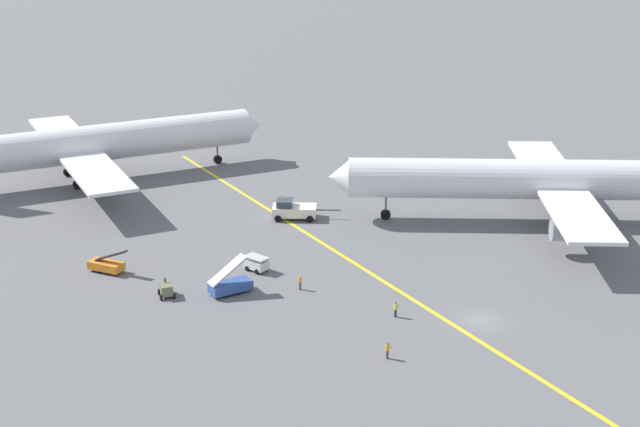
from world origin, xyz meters
TOP-DOWN VIEW (x-y plane):
  - ground_plane at (0.00, 0.00)m, footprint 600.00×600.00m
  - taxiway_stripe at (-4.26, 10.00)m, footprint 14.21×119.27m
  - airliner_at_gate_left at (-26.80, 62.73)m, footprint 53.27×43.96m
  - airliner_being_pushed at (22.98, 21.51)m, footprint 50.76×40.07m
  - pushback_tug at (-5.97, 35.37)m, footprint 8.72×5.23m
  - gse_belt_loader_portside at (-31.86, 27.33)m, footprint 4.19×4.52m
  - gse_baggage_cart_near_cluster at (-16.32, 20.84)m, footprint 2.64×3.15m
  - gse_stair_truck_yellow at (-20.97, 16.22)m, footprint 4.82×2.56m
  - gse_gpu_cart_small at (-27.41, 18.16)m, footprint 1.81×2.25m
  - ground_crew_wing_walker_right at (-13.78, 14.11)m, footprint 0.36×0.36m
  - ground_crew_ramp_agent_by_cones at (-12.33, -3.34)m, footprint 0.44×0.39m
  - ground_crew_marshaller_foreground at (-7.53, 4.07)m, footprint 0.47×0.36m

SIDE VIEW (x-z plane):
  - ground_plane at x=0.00m, z-range 0.00..0.00m
  - taxiway_stripe at x=-4.26m, z-range 0.00..0.01m
  - gse_gpu_cart_small at x=-27.41m, z-range -0.16..1.74m
  - gse_belt_loader_portside at x=-31.86m, z-range -0.68..2.33m
  - ground_crew_ramp_agent_by_cones at x=-12.33m, z-range 0.03..1.64m
  - gse_baggage_cart_near_cluster at x=-16.32m, z-range 0.01..1.72m
  - ground_crew_marshaller_foreground at x=-7.53m, z-range 0.03..1.69m
  - ground_crew_wing_walker_right at x=-13.78m, z-range 0.03..1.72m
  - gse_stair_truck_yellow at x=-20.97m, z-range -1.00..3.05m
  - pushback_tug at x=-5.97m, z-range -0.22..2.66m
  - airliner_at_gate_left at x=-26.80m, z-range -2.40..13.15m
  - airliner_being_pushed at x=22.98m, z-range -2.46..13.58m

